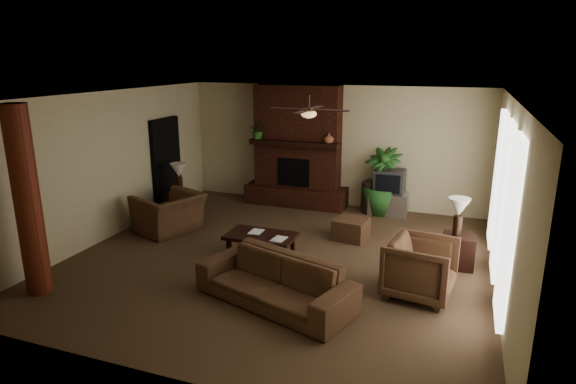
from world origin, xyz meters
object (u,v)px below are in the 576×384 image
at_px(floor_plant, 381,196).
at_px(tv_stand, 388,203).
at_px(log_column, 27,202).
at_px(side_table_right, 458,251).
at_px(armchair_left, 169,207).
at_px(armchair_right, 421,265).
at_px(sofa, 275,274).
at_px(coffee_table, 261,237).
at_px(ottoman, 351,229).
at_px(floor_vase, 369,194).
at_px(lamp_left, 179,172).
at_px(side_table_left, 180,204).
at_px(lamp_right, 459,210).

bearing_deg(floor_plant, tv_stand, 0.00).
xyz_separation_m(log_column, floor_plant, (4.17, 5.55, -0.98)).
relative_size(log_column, side_table_right, 5.09).
distance_m(log_column, armchair_left, 3.06).
height_order(tv_stand, floor_plant, floor_plant).
distance_m(armchair_right, floor_plant, 3.93).
bearing_deg(sofa, coffee_table, 137.83).
bearing_deg(side_table_right, sofa, -137.17).
bearing_deg(ottoman, floor_vase, 90.18).
xyz_separation_m(sofa, side_table_right, (2.42, 2.24, -0.18)).
xyz_separation_m(ottoman, lamp_left, (-3.84, 0.06, 0.80)).
xyz_separation_m(side_table_left, lamp_left, (0.02, -0.00, 0.73)).
xyz_separation_m(tv_stand, side_table_right, (1.53, -2.44, 0.03)).
relative_size(ottoman, side_table_right, 1.09).
height_order(armchair_right, lamp_left, lamp_left).
height_order(lamp_left, side_table_right, lamp_left).
bearing_deg(armchair_right, armchair_left, 85.53).
height_order(floor_vase, floor_plant, floor_plant).
bearing_deg(sofa, armchair_right, 44.29).
bearing_deg(sofa, floor_plant, 99.37).
bearing_deg(armchair_left, ottoman, 123.67).
relative_size(coffee_table, side_table_right, 2.18).
xyz_separation_m(armchair_left, floor_vase, (3.52, 2.64, -0.09)).
distance_m(ottoman, side_table_left, 3.86).
relative_size(log_column, lamp_left, 4.31).
bearing_deg(lamp_right, armchair_right, -109.81).
bearing_deg(armchair_left, armchair_right, 97.58).
bearing_deg(floor_vase, lamp_left, -155.82).
height_order(sofa, floor_vase, sofa).
bearing_deg(ottoman, log_column, -135.98).
xyz_separation_m(floor_vase, lamp_left, (-3.83, -1.72, 0.57)).
relative_size(armchair_right, lamp_right, 1.48).
xyz_separation_m(log_column, lamp_left, (0.06, 3.83, -0.40)).
height_order(armchair_left, floor_plant, armchair_left).
xyz_separation_m(log_column, coffee_table, (2.62, 2.32, -1.03)).
distance_m(tv_stand, lamp_left, 4.67).
distance_m(floor_vase, lamp_left, 4.24).
bearing_deg(side_table_right, floor_plant, 124.81).
xyz_separation_m(log_column, tv_stand, (4.34, 5.55, -1.15)).
distance_m(sofa, ottoman, 2.94).
bearing_deg(lamp_left, side_table_left, 172.06).
height_order(armchair_right, floor_vase, armchair_right).
distance_m(floor_vase, side_table_left, 4.23).
distance_m(sofa, armchair_left, 3.70).
xyz_separation_m(log_column, side_table_left, (0.03, 3.83, -1.12)).
height_order(armchair_right, side_table_left, armchair_right).
relative_size(log_column, floor_plant, 1.89).
relative_size(armchair_right, coffee_table, 0.80).
relative_size(ottoman, lamp_left, 0.92).
bearing_deg(floor_plant, side_table_left, -157.44).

